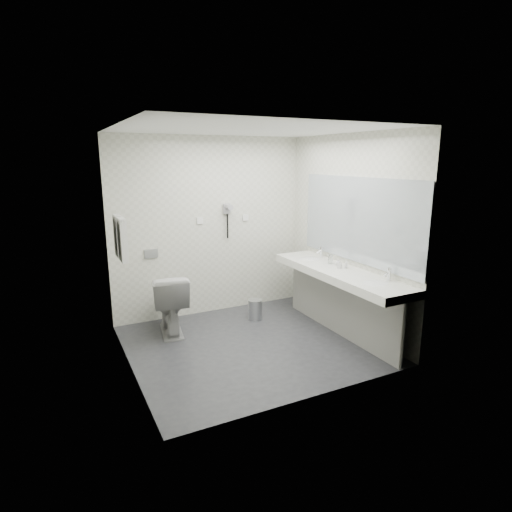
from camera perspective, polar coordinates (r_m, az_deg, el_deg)
floor at (r=5.21m, az=-0.75°, el=-11.83°), size 2.80×2.80×0.00m
ceiling at (r=4.74m, az=-0.84°, el=16.78°), size 2.80×2.80×0.00m
wall_back at (r=6.00m, az=-6.24°, el=3.93°), size 2.80×0.00×2.80m
wall_front at (r=3.72m, az=7.98°, el=-1.73°), size 2.80×0.00×2.80m
wall_left at (r=4.41m, az=-17.40°, el=0.10°), size 0.00×2.60×2.60m
wall_right at (r=5.56m, az=12.31°, el=3.00°), size 0.00×2.60×2.60m
vanity_counter at (r=5.34m, az=11.11°, el=-2.31°), size 0.55×2.20×0.10m
vanity_panel at (r=5.48m, az=11.13°, el=-6.57°), size 0.03×2.15×0.75m
vanity_post_near at (r=4.78m, az=19.14°, el=-10.03°), size 0.06×0.06×0.75m
vanity_post_far at (r=6.30m, az=5.57°, el=-3.77°), size 0.06×0.06×0.75m
mirror at (r=5.37m, az=13.62°, el=4.74°), size 0.02×2.20×1.05m
basin_near at (r=4.86m, az=15.81°, el=-3.69°), size 0.40×0.31×0.05m
basin_far at (r=5.84m, az=7.25°, el=-0.49°), size 0.40×0.31×0.05m
faucet_near at (r=4.96m, az=17.54°, el=-2.37°), size 0.04×0.04×0.15m
faucet_far at (r=5.93m, az=8.84°, el=0.55°), size 0.04×0.04×0.15m
soap_bottle_a at (r=5.37m, az=11.22°, el=-1.09°), size 0.07×0.07×0.11m
soap_bottle_b at (r=5.50m, az=11.02°, el=-0.87°), size 0.09×0.09×0.09m
soap_bottle_c at (r=5.40m, az=12.10°, el=-1.07°), size 0.05×0.05×0.11m
glass_left at (r=5.58m, az=10.01°, el=-0.45°), size 0.08×0.08×0.12m
toilet at (r=5.52m, az=-11.58°, el=-6.23°), size 0.56×0.84×0.79m
flush_plate at (r=5.80m, az=-13.99°, el=0.30°), size 0.18×0.02×0.12m
pedal_bin at (r=5.91m, az=-0.13°, el=-7.31°), size 0.20×0.20×0.27m
bin_lid at (r=5.86m, az=-0.13°, el=-6.00°), size 0.19×0.19×0.02m
towel_rail at (r=4.90m, az=-18.15°, el=4.87°), size 0.02×0.62×0.02m
towel_near at (r=4.80m, az=-17.58°, el=2.08°), size 0.07×0.24×0.48m
towel_far at (r=5.07m, az=-18.11°, el=2.61°), size 0.07×0.24×0.48m
dryer_cradle at (r=6.03m, az=-3.96°, el=6.42°), size 0.10×0.04×0.14m
dryer_barrel at (r=5.96m, az=-3.70°, el=6.64°), size 0.08×0.14×0.08m
dryer_cord at (r=6.05m, az=-3.86°, el=4.05°), size 0.02×0.02×0.35m
switch_plate_a at (r=5.92m, az=-7.58°, el=4.76°), size 0.09×0.02×0.09m
switch_plate_b at (r=6.18m, az=-1.43°, el=5.21°), size 0.09×0.02×0.09m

